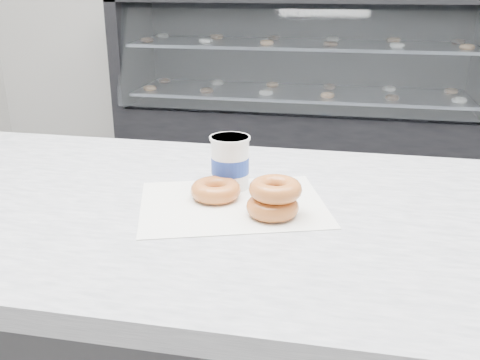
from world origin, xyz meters
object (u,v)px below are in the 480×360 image
Objects in this scene: donut_stack at (274,198)px; coffee_cup at (230,162)px; donut_single at (216,190)px; display_case at (298,106)px.

donut_stack is 0.16m from coffee_cup.
donut_stack reaches higher than donut_single.
donut_stack is at bearing -85.70° from display_case.
coffee_cup is at bearing 77.19° from donut_single.
donut_stack is (0.12, -0.06, 0.02)m from donut_single.
coffee_cup is (0.01, 0.06, 0.04)m from donut_single.
donut_single is 0.13m from donut_stack.
display_case is 24.91× the size of donut_single.
donut_single is at bearing 155.01° from donut_stack.
display_case is at bearing 93.39° from coffee_cup.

